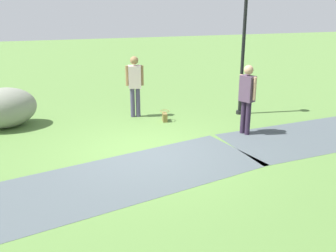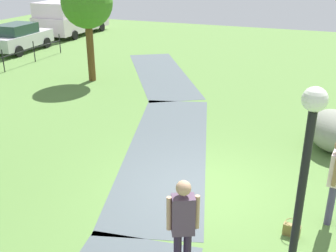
# 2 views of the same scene
# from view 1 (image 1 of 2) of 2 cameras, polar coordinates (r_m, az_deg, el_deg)

# --- Properties ---
(ground_plane) EXTENTS (48.00, 48.00, 0.00)m
(ground_plane) POSITION_cam_1_polar(r_m,az_deg,el_deg) (9.22, -2.89, -3.71)
(ground_plane) COLOR #537739
(footpath_segment_mid) EXTENTS (8.28, 4.24, 0.01)m
(footpath_segment_mid) POSITION_cam_1_polar(r_m,az_deg,el_deg) (7.70, -13.64, -9.04)
(footpath_segment_mid) COLOR #464F54
(footpath_segment_mid) RESTS_ON ground
(lamp_post) EXTENTS (0.28, 0.28, 3.66)m
(lamp_post) POSITION_cam_1_polar(r_m,az_deg,el_deg) (11.79, 10.92, 12.27)
(lamp_post) COLOR black
(lamp_post) RESTS_ON ground
(lawn_boulder) EXTENTS (2.00, 1.66, 1.10)m
(lawn_boulder) POSITION_cam_1_polar(r_m,az_deg,el_deg) (11.59, -22.62, 2.44)
(lawn_boulder) COLOR gray
(lawn_boulder) RESTS_ON ground
(woman_with_handbag) EXTENTS (0.51, 0.29, 1.80)m
(woman_with_handbag) POSITION_cam_1_polar(r_m,az_deg,el_deg) (11.55, -4.84, 6.39)
(woman_with_handbag) COLOR #474061
(woman_with_handbag) RESTS_ON ground
(man_near_boulder) EXTENTS (0.38, 0.47, 1.81)m
(man_near_boulder) POSITION_cam_1_polar(r_m,az_deg,el_deg) (10.24, 11.38, 4.52)
(man_near_boulder) COLOR #2E2036
(man_near_boulder) RESTS_ON ground
(handbag_on_grass) EXTENTS (0.30, 0.33, 0.31)m
(handbag_on_grass) POSITION_cam_1_polar(r_m,az_deg,el_deg) (11.33, -0.48, 1.41)
(handbag_on_grass) COLOR olive
(handbag_on_grass) RESTS_ON ground
(backpack_by_boulder) EXTENTS (0.34, 0.35, 0.40)m
(backpack_by_boulder) POSITION_cam_1_polar(r_m,az_deg,el_deg) (12.21, -22.95, 1.43)
(backpack_by_boulder) COLOR navy
(backpack_by_boulder) RESTS_ON ground
(frisbee_on_grass) EXTENTS (0.23, 0.23, 0.02)m
(frisbee_on_grass) POSITION_cam_1_polar(r_m,az_deg,el_deg) (12.95, -19.75, 1.92)
(frisbee_on_grass) COLOR white
(frisbee_on_grass) RESTS_ON ground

